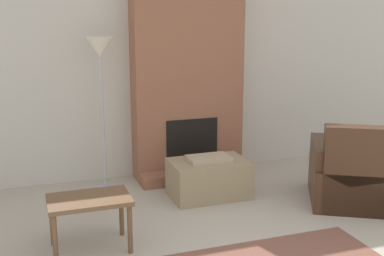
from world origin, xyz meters
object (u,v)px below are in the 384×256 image
ottoman (209,178)px  armchair (359,178)px  floor_lamp_left (100,56)px  side_table (89,205)px

ottoman → armchair: bearing=-26.9°
ottoman → floor_lamp_left: floor_lamp_left is taller
armchair → floor_lamp_left: 3.17m
side_table → floor_lamp_left: 1.97m
ottoman → floor_lamp_left: size_ratio=0.49×
side_table → ottoman: bearing=30.7°
armchair → side_table: armchair is taller
armchair → floor_lamp_left: bearing=-0.1°
ottoman → side_table: bearing=-149.3°
armchair → floor_lamp_left: (-2.52, 1.44, 1.27)m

